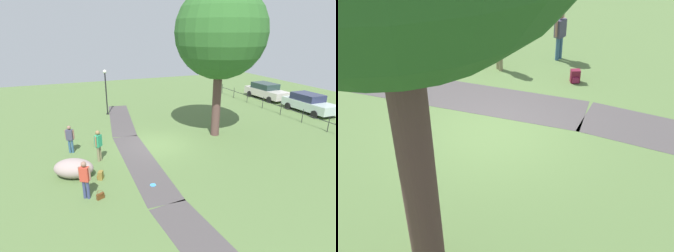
# 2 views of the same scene
# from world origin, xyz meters

# --- Properties ---
(ground_plane) EXTENTS (48.00, 48.00, 0.00)m
(ground_plane) POSITION_xyz_m (0.00, 0.00, 0.00)
(ground_plane) COLOR #536E3B
(footpath_segment_near) EXTENTS (8.15, 2.79, 0.01)m
(footpath_segment_near) POSITION_xyz_m (-6.04, -0.88, 0.00)
(footpath_segment_near) COLOR #484343
(footpath_segment_near) RESTS_ON ground
(footpath_segment_mid) EXTENTS (8.04, 1.82, 0.01)m
(footpath_segment_mid) POSITION_xyz_m (1.91, -1.58, 0.00)
(footpath_segment_mid) COLOR #484343
(footpath_segment_mid) RESTS_ON ground
(large_shade_tree) EXTENTS (5.51, 5.51, 9.20)m
(large_shade_tree) POSITION_xyz_m (-0.22, 4.14, 6.41)
(large_shade_tree) COLOR brown
(large_shade_tree) RESTS_ON ground
(lamp_post) EXTENTS (0.28, 0.28, 3.65)m
(lamp_post) POSITION_xyz_m (-7.63, -1.59, 2.24)
(lamp_post) COLOR black
(lamp_post) RESTS_ON ground
(lawn_boulder) EXTENTS (1.86, 2.18, 0.89)m
(lawn_boulder) POSITION_xyz_m (2.22, -4.93, 0.45)
(lawn_boulder) COLOR gray
(lawn_boulder) RESTS_ON ground
(woman_with_handbag) EXTENTS (0.39, 0.46, 1.66)m
(woman_with_handbag) POSITION_xyz_m (4.26, -4.59, 0.96)
(woman_with_handbag) COLOR navy
(woman_with_handbag) RESTS_ON ground
(man_near_boulder) EXTENTS (0.37, 0.48, 1.61)m
(man_near_boulder) POSITION_xyz_m (-0.72, -4.87, 0.93)
(man_near_boulder) COLOR #315374
(man_near_boulder) RESTS_ON ground
(passerby_on_path) EXTENTS (0.43, 0.42, 1.70)m
(passerby_on_path) POSITION_xyz_m (0.92, -3.55, 0.99)
(passerby_on_path) COLOR #7A7251
(passerby_on_path) RESTS_ON ground
(handbag_on_grass) EXTENTS (0.36, 0.36, 0.31)m
(handbag_on_grass) POSITION_xyz_m (4.52, -4.08, 0.14)
(handbag_on_grass) COLOR #5B3215
(handbag_on_grass) RESTS_ON ground
(backpack_by_boulder) EXTENTS (0.34, 0.34, 0.40)m
(backpack_by_boulder) POSITION_xyz_m (2.90, -3.82, 0.19)
(backpack_by_boulder) COLOR olive
(backpack_by_boulder) RESTS_ON ground
(spare_backpack_on_lawn) EXTENTS (0.33, 0.33, 0.40)m
(spare_backpack_on_lawn) POSITION_xyz_m (-1.52, -3.35, 0.19)
(spare_backpack_on_lawn) COLOR maroon
(spare_backpack_on_lawn) RESTS_ON ground
(frisbee_on_grass) EXTENTS (0.28, 0.28, 0.02)m
(frisbee_on_grass) POSITION_xyz_m (4.32, -1.74, 0.01)
(frisbee_on_grass) COLOR #3E95DB
(frisbee_on_grass) RESTS_ON ground
(park_fence) EXTENTS (22.05, 0.05, 1.05)m
(park_fence) POSITION_xyz_m (0.00, 11.50, 0.62)
(park_fence) COLOR #232326
(park_fence) RESTS_ON ground
(parked_compact_green) EXTENTS (4.64, 2.12, 1.56)m
(parked_compact_green) POSITION_xyz_m (-7.32, 14.28, 0.81)
(parked_compact_green) COLOR beige
(parked_compact_green) RESTS_ON ground
(parked_hatchback_blue) EXTENTS (4.49, 1.97, 1.56)m
(parked_hatchback_blue) POSITION_xyz_m (-2.00, 14.23, 0.81)
(parked_hatchback_blue) COLOR #B0C3BA
(parked_hatchback_blue) RESTS_ON ground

